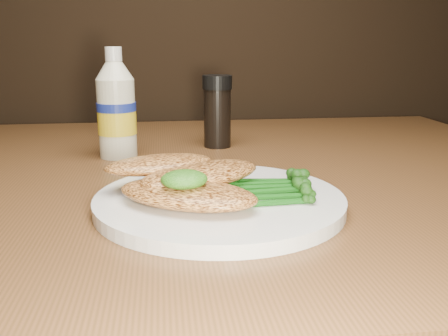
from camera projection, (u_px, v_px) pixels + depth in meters
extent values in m
cylinder|color=white|center=(220.00, 201.00, 0.51)|extent=(0.26, 0.26, 0.01)
ellipsoid|color=#DE9046|center=(187.00, 194.00, 0.48)|extent=(0.16, 0.14, 0.02)
ellipsoid|color=#DE9046|center=(201.00, 174.00, 0.51)|extent=(0.16, 0.13, 0.02)
ellipsoid|color=#DE9046|center=(159.00, 164.00, 0.53)|extent=(0.13, 0.09, 0.02)
ellipsoid|color=#0E3808|center=(184.00, 179.00, 0.47)|extent=(0.05, 0.05, 0.02)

